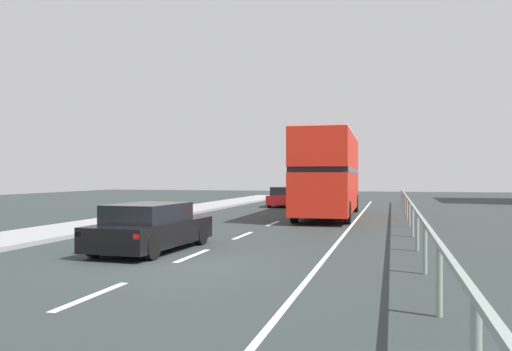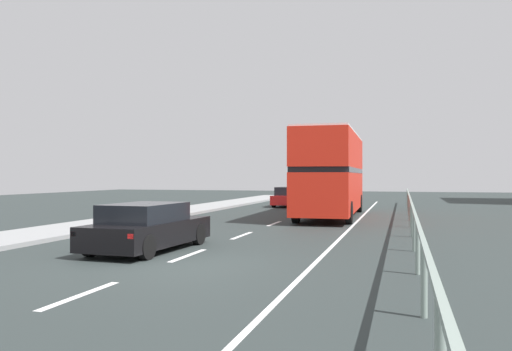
# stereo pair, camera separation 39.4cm
# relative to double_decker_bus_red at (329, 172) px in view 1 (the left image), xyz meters

# --- Properties ---
(ground_plane) EXTENTS (73.20, 120.00, 0.10)m
(ground_plane) POSITION_rel_double_decker_bus_red_xyz_m (-1.94, -15.22, -2.33)
(ground_plane) COLOR #293130
(lane_paint_markings) EXTENTS (3.55, 46.00, 0.01)m
(lane_paint_markings) POSITION_rel_double_decker_bus_red_xyz_m (0.11, -6.43, -2.28)
(lane_paint_markings) COLOR silver
(lane_paint_markings) RESTS_ON ground
(bridge_side_railing) EXTENTS (0.10, 42.00, 1.12)m
(bridge_side_railing) POSITION_rel_double_decker_bus_red_xyz_m (3.81, -6.22, -1.38)
(bridge_side_railing) COLOR gray
(bridge_side_railing) RESTS_ON ground
(double_decker_bus_red) EXTENTS (2.81, 10.81, 4.26)m
(double_decker_bus_red) POSITION_rel_double_decker_bus_red_xyz_m (0.00, 0.00, 0.00)
(double_decker_bus_red) COLOR red
(double_decker_bus_red) RESTS_ON ground
(hatchback_car_near) EXTENTS (2.05, 4.52, 1.33)m
(hatchback_car_near) POSITION_rel_double_decker_bus_red_xyz_m (-3.41, -13.30, -1.64)
(hatchback_car_near) COLOR black
(hatchback_car_near) RESTS_ON ground
(sedan_car_ahead) EXTENTS (1.78, 4.19, 1.34)m
(sedan_car_ahead) POSITION_rel_double_decker_bus_red_xyz_m (-3.95, 8.25, -1.64)
(sedan_car_ahead) COLOR maroon
(sedan_car_ahead) RESTS_ON ground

